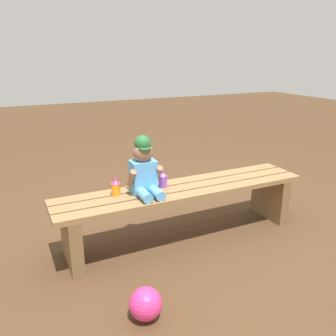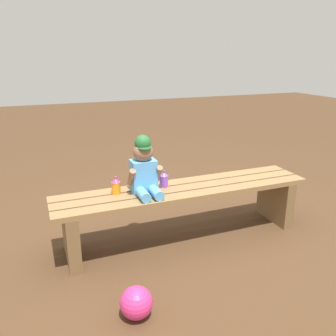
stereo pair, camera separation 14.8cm
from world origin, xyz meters
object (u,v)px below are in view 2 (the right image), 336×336
object	(u,v)px
park_bench	(184,202)
child_figure	(144,168)
sippy_cup_right	(164,179)
toy_ball	(136,303)
sippy_cup_left	(116,186)

from	to	relation	value
park_bench	child_figure	bearing A→B (deg)	177.92
sippy_cup_right	toy_ball	distance (m)	0.94
park_bench	sippy_cup_right	world-z (taller)	sippy_cup_right
sippy_cup_right	toy_ball	world-z (taller)	sippy_cup_right
park_bench	sippy_cup_left	bearing A→B (deg)	172.11
child_figure	toy_ball	distance (m)	0.89
toy_ball	child_figure	bearing A→B (deg)	68.05
toy_ball	park_bench	bearing A→B (deg)	49.44
sippy_cup_right	toy_ball	xyz separation A→B (m)	(-0.44, -0.74, -0.38)
park_bench	sippy_cup_right	xyz separation A→B (m)	(-0.13, 0.07, 0.18)
sippy_cup_left	sippy_cup_right	size ratio (longest dim) A/B	1.00
park_bench	toy_ball	distance (m)	0.91
sippy_cup_left	sippy_cup_right	xyz separation A→B (m)	(0.35, 0.00, 0.00)
park_bench	child_figure	size ratio (longest dim) A/B	4.64
child_figure	park_bench	bearing A→B (deg)	-2.08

